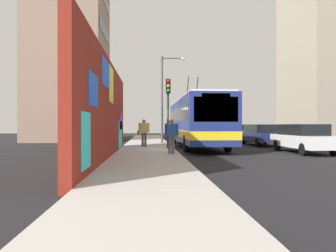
{
  "coord_description": "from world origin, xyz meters",
  "views": [
    {
      "loc": [
        -17.75,
        1.56,
        1.54
      ],
      "look_at": [
        2.24,
        0.24,
        1.47
      ],
      "focal_mm": 32.87,
      "sensor_mm": 36.0,
      "label": 1
    }
  ],
  "objects_px": {
    "parked_car_white": "(303,138)",
    "parked_car_navy": "(261,134)",
    "pedestrian_at_curb": "(172,133)",
    "pedestrian_midblock": "(144,130)",
    "traffic_light": "(168,102)",
    "parked_car_dark_gray": "(224,131)",
    "parked_car_silver": "(239,132)",
    "city_bus": "(196,120)",
    "street_lamp": "(165,93)"
  },
  "relations": [
    {
      "from": "parked_car_white",
      "to": "parked_car_navy",
      "type": "relative_size",
      "value": 0.97
    },
    {
      "from": "parked_car_white",
      "to": "parked_car_navy",
      "type": "height_order",
      "value": "same"
    },
    {
      "from": "pedestrian_at_curb",
      "to": "pedestrian_midblock",
      "type": "relative_size",
      "value": 0.96
    },
    {
      "from": "parked_car_navy",
      "to": "traffic_light",
      "type": "distance_m",
      "value": 8.8
    },
    {
      "from": "parked_car_dark_gray",
      "to": "pedestrian_at_curb",
      "type": "distance_m",
      "value": 20.7
    },
    {
      "from": "parked_car_silver",
      "to": "city_bus",
      "type": "bearing_deg",
      "value": 144.04
    },
    {
      "from": "street_lamp",
      "to": "pedestrian_midblock",
      "type": "bearing_deg",
      "value": 158.89
    },
    {
      "from": "traffic_light",
      "to": "pedestrian_at_curb",
      "type": "bearing_deg",
      "value": 179.01
    },
    {
      "from": "street_lamp",
      "to": "traffic_light",
      "type": "bearing_deg",
      "value": 178.92
    },
    {
      "from": "city_bus",
      "to": "parked_car_white",
      "type": "height_order",
      "value": "city_bus"
    },
    {
      "from": "parked_car_white",
      "to": "street_lamp",
      "type": "height_order",
      "value": "street_lamp"
    },
    {
      "from": "parked_car_white",
      "to": "parked_car_dark_gray",
      "type": "height_order",
      "value": "same"
    },
    {
      "from": "parked_car_silver",
      "to": "parked_car_dark_gray",
      "type": "xyz_separation_m",
      "value": [
        5.71,
        0.0,
        -0.0
      ]
    },
    {
      "from": "pedestrian_midblock",
      "to": "parked_car_navy",
      "type": "bearing_deg",
      "value": -72.76
    },
    {
      "from": "city_bus",
      "to": "traffic_light",
      "type": "height_order",
      "value": "city_bus"
    },
    {
      "from": "traffic_light",
      "to": "street_lamp",
      "type": "bearing_deg",
      "value": -1.08
    },
    {
      "from": "parked_car_navy",
      "to": "pedestrian_at_curb",
      "type": "height_order",
      "value": "pedestrian_at_curb"
    },
    {
      "from": "city_bus",
      "to": "street_lamp",
      "type": "distance_m",
      "value": 4.01
    },
    {
      "from": "parked_car_white",
      "to": "traffic_light",
      "type": "xyz_separation_m",
      "value": [
        1.82,
        7.35,
        2.1
      ]
    },
    {
      "from": "parked_car_navy",
      "to": "parked_car_dark_gray",
      "type": "relative_size",
      "value": 1.12
    },
    {
      "from": "city_bus",
      "to": "parked_car_navy",
      "type": "relative_size",
      "value": 2.59
    },
    {
      "from": "parked_car_silver",
      "to": "street_lamp",
      "type": "bearing_deg",
      "value": 121.79
    },
    {
      "from": "parked_car_silver",
      "to": "pedestrian_at_curb",
      "type": "distance_m",
      "value": 15.5
    },
    {
      "from": "parked_car_silver",
      "to": "parked_car_dark_gray",
      "type": "distance_m",
      "value": 5.71
    },
    {
      "from": "parked_car_white",
      "to": "city_bus",
      "type": "bearing_deg",
      "value": 47.18
    },
    {
      "from": "pedestrian_at_curb",
      "to": "street_lamp",
      "type": "xyz_separation_m",
      "value": [
        9.12,
        -0.17,
        2.9
      ]
    },
    {
      "from": "parked_car_navy",
      "to": "parked_car_silver",
      "type": "height_order",
      "value": "same"
    },
    {
      "from": "pedestrian_at_curb",
      "to": "pedestrian_midblock",
      "type": "xyz_separation_m",
      "value": [
        5.08,
        1.4,
        0.05
      ]
    },
    {
      "from": "city_bus",
      "to": "pedestrian_midblock",
      "type": "relative_size",
      "value": 7.26
    },
    {
      "from": "parked_car_white",
      "to": "parked_car_dark_gray",
      "type": "relative_size",
      "value": 1.09
    },
    {
      "from": "parked_car_silver",
      "to": "pedestrian_at_curb",
      "type": "bearing_deg",
      "value": 151.44
    },
    {
      "from": "traffic_light",
      "to": "parked_car_silver",
      "type": "bearing_deg",
      "value": -35.88
    },
    {
      "from": "city_bus",
      "to": "traffic_light",
      "type": "bearing_deg",
      "value": 144.32
    },
    {
      "from": "traffic_light",
      "to": "parked_car_navy",
      "type": "bearing_deg",
      "value": -59.33
    },
    {
      "from": "parked_car_white",
      "to": "street_lamp",
      "type": "bearing_deg",
      "value": 44.02
    },
    {
      "from": "parked_car_dark_gray",
      "to": "parked_car_white",
      "type": "bearing_deg",
      "value": -180.0
    },
    {
      "from": "parked_car_dark_gray",
      "to": "street_lamp",
      "type": "height_order",
      "value": "street_lamp"
    },
    {
      "from": "parked_car_navy",
      "to": "parked_car_dark_gray",
      "type": "bearing_deg",
      "value": 0.0
    },
    {
      "from": "parked_car_white",
      "to": "pedestrian_at_curb",
      "type": "xyz_separation_m",
      "value": [
        -1.63,
        7.41,
        0.3
      ]
    },
    {
      "from": "parked_car_dark_gray",
      "to": "city_bus",
      "type": "bearing_deg",
      "value": 158.01
    },
    {
      "from": "pedestrian_at_curb",
      "to": "traffic_light",
      "type": "relative_size",
      "value": 0.4
    },
    {
      "from": "parked_car_silver",
      "to": "parked_car_dark_gray",
      "type": "height_order",
      "value": "same"
    },
    {
      "from": "parked_car_white",
      "to": "street_lamp",
      "type": "xyz_separation_m",
      "value": [
        7.5,
        7.24,
        3.2
      ]
    },
    {
      "from": "street_lamp",
      "to": "parked_car_white",
      "type": "bearing_deg",
      "value": -135.98
    },
    {
      "from": "city_bus",
      "to": "pedestrian_midblock",
      "type": "bearing_deg",
      "value": 110.8
    },
    {
      "from": "parked_car_navy",
      "to": "pedestrian_midblock",
      "type": "bearing_deg",
      "value": 107.24
    },
    {
      "from": "parked_car_white",
      "to": "pedestrian_midblock",
      "type": "height_order",
      "value": "pedestrian_midblock"
    },
    {
      "from": "parked_car_navy",
      "to": "street_lamp",
      "type": "height_order",
      "value": "street_lamp"
    },
    {
      "from": "parked_car_navy",
      "to": "traffic_light",
      "type": "bearing_deg",
      "value": 120.67
    },
    {
      "from": "pedestrian_midblock",
      "to": "parked_car_white",
      "type": "bearing_deg",
      "value": -111.39
    }
  ]
}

